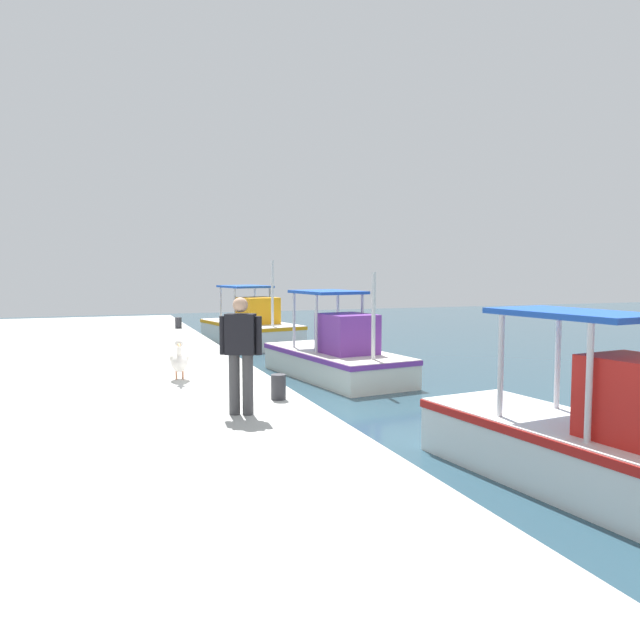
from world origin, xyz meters
name	(u,v)px	position (x,y,z in m)	size (l,w,h in m)	color
fishing_boat_nearest	(251,328)	(-12.36, 2.42, 0.64)	(5.44, 3.15, 3.22)	white
fishing_boat_second	(337,356)	(-4.26, 2.81, 0.60)	(5.21, 2.72, 2.85)	silver
fishing_boat_third	(607,449)	(5.01, 2.85, 0.64)	(5.68, 2.33, 3.05)	white
pelican	(179,359)	(-0.97, -1.74, 1.20)	(0.96, 0.43, 0.82)	tan
fisherman_standing	(241,350)	(2.21, -1.26, 1.76)	(0.40, 0.57, 1.72)	#3F3F42
mooring_bollard_nearest	(178,323)	(-11.50, -0.45, 0.99)	(0.23, 0.23, 0.39)	#333338
mooring_bollard_second	(278,387)	(1.38, -0.45, 1.01)	(0.25, 0.25, 0.41)	#333338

